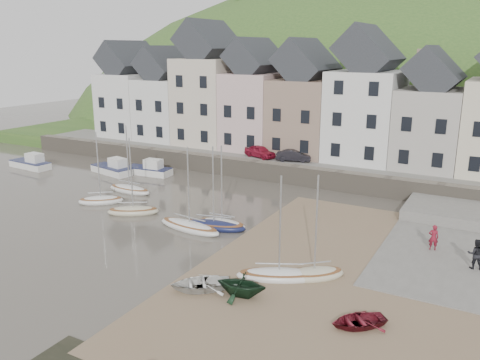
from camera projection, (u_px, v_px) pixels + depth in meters
The scene contains 26 objects.
ground at pixel (197, 243), 32.99m from camera, with size 160.00×160.00×0.00m, color #4B453B.
quay_land at pixel (343, 149), 59.82m from camera, with size 90.00×30.00×1.50m, color #335823.
quay_street at pixel (309, 161), 49.90m from camera, with size 70.00×7.00×0.10m, color slate.
seawall at pixel (295, 175), 47.12m from camera, with size 70.00×1.20×1.80m, color slate.
beach at pixel (358, 279), 27.85m from camera, with size 18.00×26.00×0.06m, color #7F674D.
slipway at pixel (451, 244), 32.73m from camera, with size 8.00×18.00×0.12m, color slate.
hillside at pixel (357, 219), 90.72m from camera, with size 134.40×84.00×84.00m.
townhouse_terrace at pixel (339, 102), 50.52m from camera, with size 61.05×8.00×13.93m.
sailboat_0 at pixel (130, 189), 44.61m from camera, with size 4.67×1.67×6.32m.
sailboat_1 at pixel (101, 200), 41.42m from camera, with size 3.85×3.47×6.32m.
sailboat_2 at pixel (133, 211), 38.77m from camera, with size 4.23×3.45×6.32m.
sailboat_3 at pixel (222, 224), 35.89m from camera, with size 3.83×1.71×6.32m.
sailboat_4 at pixel (190, 226), 35.40m from camera, with size 5.49×2.07×6.32m.
sailboat_5 at pixel (214, 225), 35.60m from camera, with size 5.05×2.53×6.32m.
sailboat_6 at pixel (279, 275), 27.84m from camera, with size 5.07×3.52×6.32m.
sailboat_7 at pixel (314, 274), 27.97m from camera, with size 3.67×3.46×6.32m.
motorboat_0 at pixel (113, 168), 51.01m from camera, with size 5.30×2.76×1.70m.
motorboat_1 at pixel (31, 163), 53.34m from camera, with size 5.26×2.10×1.70m.
motorboat_2 at pixel (150, 169), 50.60m from camera, with size 5.09×2.15×1.70m.
rowboat_white at pixel (200, 283), 26.55m from camera, with size 2.34×3.28×0.68m, color silver.
rowboat_green at pixel (241, 284), 25.73m from camera, with size 2.30×2.67×1.41m, color black.
rowboat_red at pixel (358, 321), 23.05m from camera, with size 1.93×2.71×0.56m, color maroon.
person_red at pixel (433, 237), 31.46m from camera, with size 0.62×0.40×1.69m, color maroon.
person_dark at pixel (475, 254), 28.76m from camera, with size 0.90×0.70×1.84m, color black.
car_left at pixel (260, 151), 51.25m from camera, with size 1.48×3.67×1.25m, color maroon.
car_right at pixel (294, 156), 49.48m from camera, with size 1.22×3.51×1.16m, color black.
Camera 1 is at (17.40, -25.48, 12.78)m, focal length 36.69 mm.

